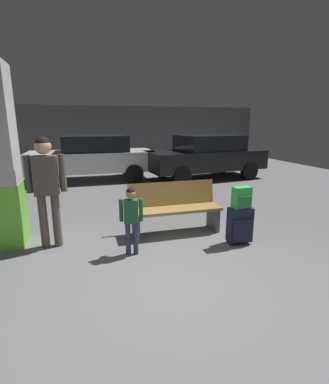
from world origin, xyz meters
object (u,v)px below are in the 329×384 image
(child, at_px, (131,214))
(parked_car_near, at_px, (206,156))
(parked_car_far, at_px, (93,157))
(backpack_bright, at_px, (242,198))
(bench, at_px, (175,208))
(adult, at_px, (46,181))
(suitcase, at_px, (240,225))

(child, xyz_separation_m, parked_car_near, (3.51, 5.21, 0.18))
(parked_car_far, bearing_deg, parked_car_near, -11.62)
(child, bearing_deg, backpack_bright, -3.31)
(bench, xyz_separation_m, parked_car_far, (-1.19, 5.31, 0.36))
(child, bearing_deg, adult, 151.64)
(parked_car_far, bearing_deg, adult, -99.29)
(backpack_bright, distance_m, child, 1.75)
(parked_car_near, bearing_deg, bench, -120.07)
(child, distance_m, parked_car_near, 6.29)
(child, height_order, parked_car_near, parked_car_near)
(backpack_bright, xyz_separation_m, adult, (-2.92, 0.74, 0.30))
(child, relative_size, parked_car_far, 0.25)
(suitcase, height_order, parked_car_far, parked_car_far)
(backpack_bright, bearing_deg, parked_car_near, 71.58)
(bench, bearing_deg, child, -142.38)
(suitcase, bearing_deg, parked_car_far, 108.50)
(suitcase, relative_size, parked_car_near, 0.14)
(adult, bearing_deg, suitcase, -14.15)
(adult, distance_m, parked_car_far, 5.44)
(suitcase, distance_m, adult, 3.10)
(parked_car_near, bearing_deg, backpack_bright, -108.42)
(bench, xyz_separation_m, adult, (-2.07, -0.05, 0.62))
(suitcase, relative_size, parked_car_far, 0.15)
(bench, xyz_separation_m, backpack_bright, (0.85, -0.79, 0.33))
(bench, xyz_separation_m, child, (-0.89, -0.69, 0.19))
(bench, bearing_deg, parked_car_near, 59.93)
(bench, height_order, parked_car_far, parked_car_far)
(backpack_bright, bearing_deg, parked_car_far, 108.50)
(suitcase, bearing_deg, bench, 137.32)
(bench, height_order, backpack_bright, backpack_bright)
(bench, xyz_separation_m, suitcase, (0.85, -0.79, -0.12))
(bench, relative_size, parked_car_far, 0.39)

